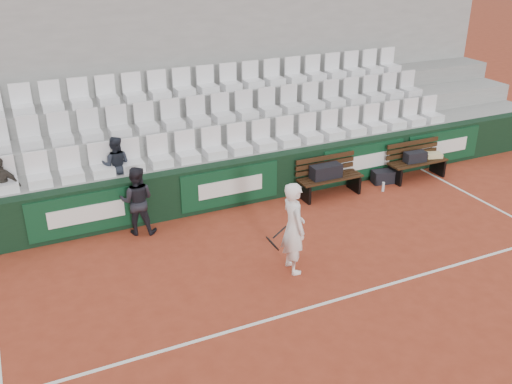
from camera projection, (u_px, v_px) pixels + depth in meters
name	position (u px, v px, depth m)	size (l,w,h in m)	color
ground	(333.00, 301.00, 9.24)	(80.00, 80.00, 0.00)	#9E3A23
court_baseline	(333.00, 301.00, 9.24)	(18.00, 0.06, 0.01)	white
back_barrier	(239.00, 182.00, 12.34)	(18.00, 0.34, 1.00)	black
grandstand_tier_front	(225.00, 173.00, 12.84)	(18.00, 0.95, 1.00)	#989896
grandstand_tier_mid	(210.00, 150.00, 13.53)	(18.00, 0.95, 1.45)	#999996
grandstand_tier_back	(196.00, 129.00, 14.21)	(18.00, 0.95, 1.90)	gray
grandstand_rear_wall	(185.00, 74.00, 14.21)	(18.00, 0.30, 4.40)	#989895
seat_row_front	(227.00, 141.00, 12.35)	(11.90, 0.44, 0.63)	white
seat_row_mid	(211.00, 109.00, 12.95)	(11.90, 0.44, 0.63)	silver
seat_row_back	(196.00, 81.00, 13.54)	(11.90, 0.44, 0.63)	white
bench_left	(330.00, 186.00, 12.83)	(1.50, 0.56, 0.45)	#371F10
bench_right	(417.00, 170.00, 13.72)	(1.50, 0.56, 0.45)	#351F0F
sports_bag_left	(326.00, 171.00, 12.65)	(0.70, 0.30, 0.30)	black
sports_bag_right	(415.00, 157.00, 13.54)	(0.53, 0.24, 0.24)	black
towel	(433.00, 155.00, 13.84)	(0.38, 0.27, 0.10)	beige
sports_bag_ground	(383.00, 177.00, 13.51)	(0.50, 0.30, 0.30)	black
water_bottle_near	(303.00, 193.00, 12.71)	(0.07, 0.07, 0.27)	#ADBFC4
water_bottle_far	(383.00, 187.00, 13.08)	(0.06, 0.06, 0.23)	silver
tennis_player	(293.00, 228.00, 9.76)	(0.71, 0.63, 1.67)	white
ball_kid	(137.00, 201.00, 11.06)	(0.68, 0.53, 1.40)	black
spectator_c	(114.00, 144.00, 11.35)	(0.58, 0.45, 1.20)	black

